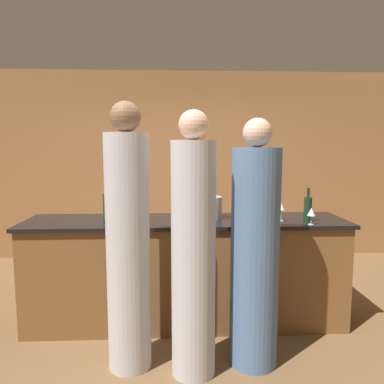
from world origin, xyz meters
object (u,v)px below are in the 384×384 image
(guest_2, at_px, (255,254))
(wine_bottle_1, at_px, (132,205))
(guest_0, at_px, (194,254))
(wine_bottle_0, at_px, (107,206))
(wine_bottle_2, at_px, (308,209))
(ice_bucket, at_px, (211,208))
(bartender, at_px, (197,215))
(guest_1, at_px, (128,246))

(guest_2, relative_size, wine_bottle_1, 6.89)
(guest_0, bearing_deg, wine_bottle_0, 130.54)
(wine_bottle_2, height_order, ice_bucket, wine_bottle_2)
(bartender, height_order, wine_bottle_1, bartender)
(ice_bucket, bearing_deg, guest_0, -103.82)
(guest_0, relative_size, wine_bottle_2, 6.21)
(guest_1, height_order, ice_bucket, guest_1)
(guest_0, xyz_separation_m, ice_bucket, (0.21, 0.87, 0.20))
(wine_bottle_1, relative_size, wine_bottle_2, 0.88)
(guest_0, bearing_deg, guest_2, 12.53)
(wine_bottle_1, distance_m, ice_bucket, 0.81)
(wine_bottle_2, xyz_separation_m, ice_bucket, (-0.87, 0.20, -0.02))
(bartender, relative_size, guest_1, 0.97)
(bartender, relative_size, wine_bottle_0, 6.25)
(guest_0, bearing_deg, bartender, 85.51)
(guest_2, bearing_deg, guest_0, -167.47)
(guest_2, xyz_separation_m, wine_bottle_0, (-1.25, 0.81, 0.25))
(guest_1, distance_m, ice_bucket, 1.05)
(bartender, height_order, wine_bottle_2, bartender)
(wine_bottle_1, distance_m, wine_bottle_2, 1.69)
(guest_1, relative_size, wine_bottle_1, 7.31)
(guest_2, height_order, wine_bottle_1, guest_2)
(bartender, bearing_deg, guest_1, 67.55)
(guest_2, bearing_deg, wine_bottle_0, 147.28)
(ice_bucket, bearing_deg, guest_1, -132.62)
(bartender, relative_size, ice_bucket, 9.23)
(guest_0, relative_size, guest_1, 0.97)
(bartender, height_order, guest_1, guest_1)
(wine_bottle_2, bearing_deg, ice_bucket, 167.29)
(bartender, height_order, ice_bucket, bartender)
(guest_1, distance_m, guest_2, 0.96)
(bartender, bearing_deg, wine_bottle_1, 36.44)
(bartender, xyz_separation_m, guest_0, (-0.12, -1.59, 0.01))
(wine_bottle_0, relative_size, wine_bottle_1, 1.13)
(ice_bucket, bearing_deg, wine_bottle_2, -12.71)
(guest_1, bearing_deg, guest_2, -0.34)
(ice_bucket, bearing_deg, guest_2, -71.23)
(wine_bottle_1, height_order, ice_bucket, wine_bottle_1)
(guest_2, height_order, wine_bottle_0, guest_2)
(bartender, bearing_deg, wine_bottle_2, 136.36)
(wine_bottle_0, bearing_deg, wine_bottle_2, -7.21)
(guest_0, distance_m, guest_2, 0.49)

